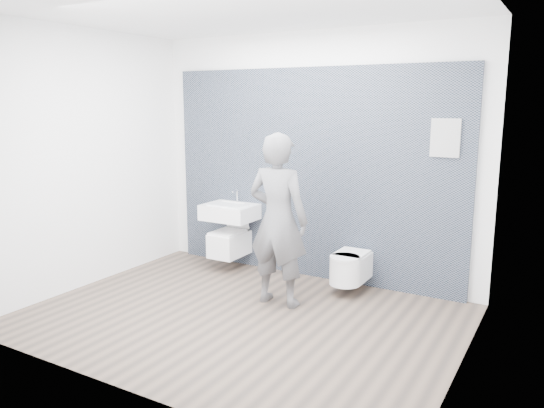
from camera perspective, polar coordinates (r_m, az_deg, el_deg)
The scene contains 8 objects.
ground at distance 5.17m, azimuth -3.41°, elevation -12.05°, with size 4.00×4.00×0.00m, color brown.
room_shell at distance 4.77m, azimuth -3.65°, elevation 7.56°, with size 4.00×4.00×4.00m.
tile_wall at distance 6.37m, azimuth 3.96°, elevation -7.58°, with size 3.60×0.06×2.40m, color black.
washbasin at distance 6.43m, azimuth -4.58°, elevation -0.82°, with size 0.62×0.46×0.46m.
toilet_square at distance 6.51m, azimuth -4.58°, elevation -4.08°, with size 0.34×0.49×0.66m.
toilet_rounded at distance 5.77m, azimuth 8.28°, elevation -6.78°, with size 0.33×0.57×0.31m.
info_placard at distance 5.87m, azimuth 17.18°, elevation -9.70°, with size 0.28×0.03×0.38m, color silver.
visitor at distance 5.25m, azimuth 0.65°, elevation -1.74°, with size 0.63×0.41×1.73m, color slate.
Camera 1 is at (2.65, -3.96, 2.01)m, focal length 35.00 mm.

